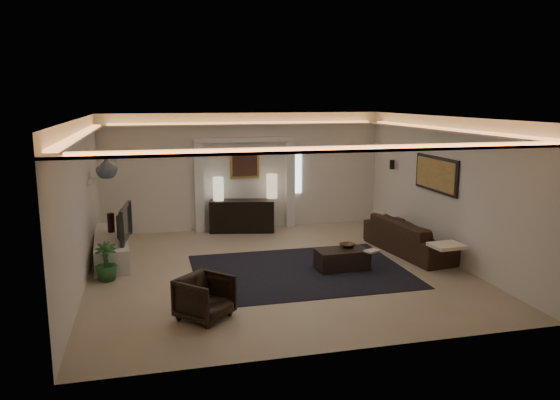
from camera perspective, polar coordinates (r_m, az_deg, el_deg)
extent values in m
plane|color=tan|center=(10.45, -0.28, -7.40)|extent=(7.00, 7.00, 0.00)
plane|color=white|center=(9.93, -0.29, 8.70)|extent=(7.00, 7.00, 0.00)
plane|color=silver|center=(13.48, -3.79, 3.04)|extent=(7.00, 0.00, 7.00)
plane|color=silver|center=(6.82, 6.65, -4.69)|extent=(7.00, 0.00, 7.00)
plane|color=silver|center=(9.89, -20.41, -0.45)|extent=(0.00, 7.00, 7.00)
plane|color=silver|center=(11.42, 17.05, 1.18)|extent=(0.00, 7.00, 7.00)
cube|color=silver|center=(9.95, -0.29, 7.09)|extent=(7.00, 7.00, 0.04)
cube|color=white|center=(13.77, 1.78, 2.80)|extent=(0.25, 0.03, 1.00)
cube|color=black|center=(10.36, 2.15, -7.53)|extent=(4.00, 3.00, 0.01)
cube|color=silver|center=(13.28, -8.58, 1.30)|extent=(0.22, 0.20, 2.20)
cube|color=silver|center=(13.68, 1.06, 1.69)|extent=(0.22, 0.20, 2.20)
cube|color=silver|center=(13.29, -3.75, 6.40)|extent=(2.52, 0.20, 0.12)
cube|color=tan|center=(13.42, -3.77, 3.87)|extent=(0.74, 0.04, 0.74)
cube|color=#4C2D1E|center=(13.40, -3.76, 3.86)|extent=(0.62, 0.02, 0.62)
cube|color=black|center=(11.62, 16.24, 2.63)|extent=(0.04, 1.64, 0.74)
cube|color=tan|center=(11.61, 16.13, 2.63)|extent=(0.02, 1.50, 0.62)
cylinder|color=black|center=(13.25, 11.80, 3.70)|extent=(0.12, 0.12, 0.22)
cube|color=silver|center=(11.22, -19.40, 1.92)|extent=(0.10, 0.55, 0.04)
cube|color=black|center=(13.28, -4.04, -1.68)|extent=(1.64, 0.81, 0.78)
cylinder|color=#F1E7C9|center=(13.18, -6.55, 1.24)|extent=(0.33, 0.33, 0.57)
cylinder|color=beige|center=(13.41, -0.86, 1.47)|extent=(0.29, 0.29, 0.60)
cube|color=silver|center=(11.68, -17.46, -4.79)|extent=(0.82, 2.61, 0.48)
imported|color=black|center=(11.15, -16.65, -2.44)|extent=(1.22, 0.30, 0.69)
cylinder|color=black|center=(11.90, -17.48, -2.44)|extent=(0.17, 0.17, 0.40)
imported|color=slate|center=(11.35, -17.93, 3.30)|extent=(0.46, 0.46, 0.43)
imported|color=#255124|center=(10.25, -17.97, -6.26)|extent=(0.43, 0.43, 0.70)
imported|color=#43281F|center=(11.82, 13.81, -3.75)|extent=(2.55, 1.26, 0.72)
cube|color=silver|center=(10.53, 17.31, -4.64)|extent=(0.63, 0.54, 0.07)
cube|color=tan|center=(12.35, 10.51, -2.08)|extent=(0.20, 0.37, 0.36)
cube|color=black|center=(10.49, 6.60, -6.22)|extent=(0.99, 0.56, 0.37)
imported|color=#46301C|center=(10.61, 7.16, -4.69)|extent=(0.35, 0.35, 0.07)
cube|color=beige|center=(10.37, 9.70, -5.24)|extent=(0.32, 0.29, 0.03)
imported|color=black|center=(8.23, -7.98, -10.22)|extent=(1.00, 1.00, 0.65)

